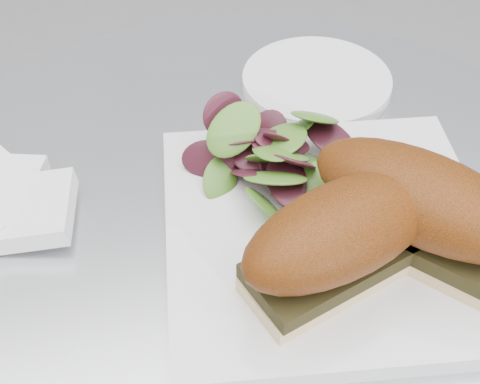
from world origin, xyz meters
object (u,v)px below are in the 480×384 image
at_px(plate, 327,233).
at_px(saucer, 317,82).
at_px(sandwich_right, 420,206).
at_px(sandwich_left, 342,238).

relative_size(plate, saucer, 1.69).
relative_size(sandwich_right, saucer, 1.19).
height_order(plate, sandwich_left, sandwich_left).
bearing_deg(saucer, plate, -107.64).
bearing_deg(sandwich_left, plate, 58.83).
distance_m(sandwich_right, saucer, 0.24).
distance_m(sandwich_left, sandwich_right, 0.07).
height_order(plate, saucer, plate).
xyz_separation_m(plate, sandwich_right, (0.06, -0.03, 0.05)).
distance_m(plate, saucer, 0.21).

